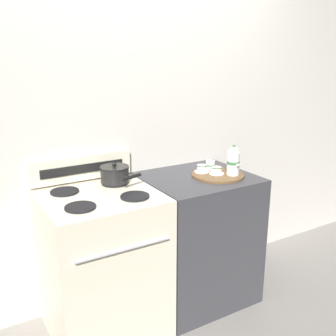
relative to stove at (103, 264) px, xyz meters
The scene contains 11 objects.
ground_plane 0.59m from the stove, ahead, with size 6.00×6.00×0.00m, color gray.
wall_back 0.82m from the stove, 43.36° to the left, with size 6.00×0.05×2.20m.
stove is the anchor object (origin of this frame).
control_panel 0.62m from the stove, 90.00° to the left, with size 0.67×0.05×0.16m.
side_counter 0.71m from the stove, ahead, with size 0.72×0.64×0.91m.
saucepan 0.56m from the stove, 40.76° to the left, with size 0.21×0.28×0.13m.
serving_tray 0.95m from the stove, ahead, with size 0.36×0.36×0.01m.
teapot 1.08m from the stove, ahead, with size 0.09×0.14×0.21m.
teacup_left 0.96m from the stove, ahead, with size 0.10×0.10×0.05m.
teacup_right 0.91m from the stove, ahead, with size 0.10×0.10×0.05m.
creamer_jug 0.99m from the stove, ahead, with size 0.07×0.07×0.06m.
Camera 1 is at (-1.13, -2.08, 1.71)m, focal length 42.00 mm.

